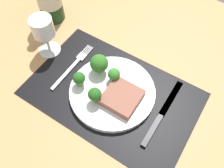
% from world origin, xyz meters
% --- Properties ---
extents(ground_plane, '(1.40, 1.10, 0.03)m').
position_xyz_m(ground_plane, '(0.00, 0.00, -0.01)').
color(ground_plane, tan).
extents(placemat, '(0.47, 0.30, 0.00)m').
position_xyz_m(placemat, '(0.00, 0.00, 0.00)').
color(placemat, black).
rests_on(placemat, ground_plane).
extents(plate, '(0.24, 0.24, 0.02)m').
position_xyz_m(plate, '(0.00, 0.00, 0.01)').
color(plate, silver).
rests_on(plate, placemat).
extents(steak, '(0.09, 0.09, 0.02)m').
position_xyz_m(steak, '(0.04, -0.01, 0.03)').
color(steak, '#8C5647').
rests_on(steak, plate).
extents(broccoli_back_left, '(0.05, 0.05, 0.06)m').
position_xyz_m(broccoli_back_left, '(-0.07, 0.04, 0.06)').
color(broccoli_back_left, '#6B994C').
rests_on(broccoli_back_left, plate).
extents(broccoli_front_edge, '(0.03, 0.03, 0.05)m').
position_xyz_m(broccoli_front_edge, '(-0.01, 0.03, 0.05)').
color(broccoli_front_edge, '#6B994C').
rests_on(broccoli_front_edge, plate).
extents(broccoli_center, '(0.03, 0.03, 0.05)m').
position_xyz_m(broccoli_center, '(-0.09, -0.03, 0.05)').
color(broccoli_center, '#5B8942').
rests_on(broccoli_center, plate).
extents(broccoli_near_fork, '(0.04, 0.04, 0.05)m').
position_xyz_m(broccoli_near_fork, '(-0.02, -0.05, 0.05)').
color(broccoli_near_fork, '#6B994C').
rests_on(broccoli_near_fork, plate).
extents(fork, '(0.02, 0.19, 0.01)m').
position_xyz_m(fork, '(-0.15, 0.01, 0.01)').
color(fork, silver).
rests_on(fork, placemat).
extents(knife, '(0.02, 0.23, 0.01)m').
position_xyz_m(knife, '(0.15, 0.01, 0.01)').
color(knife, black).
rests_on(knife, placemat).
extents(wine_glass, '(0.07, 0.07, 0.13)m').
position_xyz_m(wine_glass, '(-0.26, 0.03, 0.09)').
color(wine_glass, silver).
rests_on(wine_glass, ground_plane).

